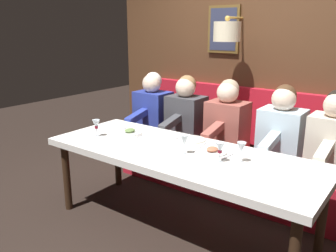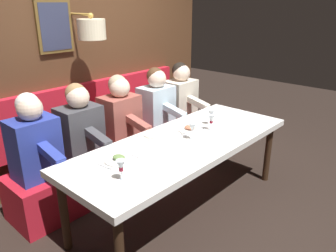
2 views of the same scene
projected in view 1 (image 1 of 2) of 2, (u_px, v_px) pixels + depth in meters
name	position (u px, v px, depth m)	size (l,w,h in m)	color
ground_plane	(179.00, 229.00, 3.13)	(12.00, 12.00, 0.00)	black
dining_table	(180.00, 158.00, 2.95)	(0.90, 2.39, 0.74)	white
banquette_bench	(227.00, 174.00, 3.76)	(0.52, 2.59, 0.45)	red
back_wall_panel	(255.00, 62.00, 3.89)	(0.59, 3.79, 2.90)	#51331E
diner_nearest	(333.00, 138.00, 3.01)	(0.60, 0.40, 0.79)	beige
diner_near	(281.00, 130.00, 3.27)	(0.60, 0.40, 0.79)	silver
diner_middle	(227.00, 121.00, 3.60)	(0.60, 0.40, 0.79)	#934C42
diner_far	(186.00, 114.00, 3.90)	(0.60, 0.40, 0.79)	#3D3D42
diner_farthest	(153.00, 108.00, 4.17)	(0.60, 0.40, 0.79)	#283893
place_setting_0	(130.00, 132.00, 3.41)	(0.24, 0.32, 0.05)	white
place_setting_1	(212.00, 151.00, 2.88)	(0.24, 0.32, 0.05)	white
place_setting_2	(192.00, 140.00, 3.20)	(0.24, 0.32, 0.01)	silver
wine_glass_0	(96.00, 125.00, 3.29)	(0.07, 0.07, 0.16)	silver
wine_glass_1	(220.00, 148.00, 2.65)	(0.07, 0.07, 0.16)	silver
wine_glass_2	(241.00, 148.00, 2.65)	(0.07, 0.07, 0.16)	silver
wine_glass_3	(184.00, 141.00, 2.82)	(0.07, 0.07, 0.16)	silver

